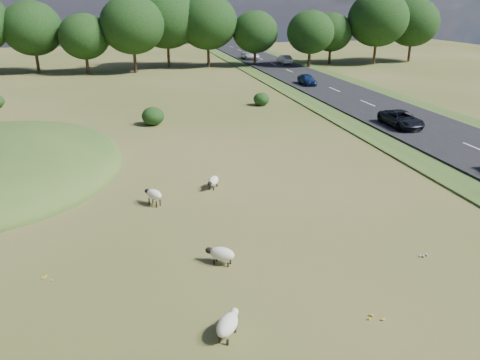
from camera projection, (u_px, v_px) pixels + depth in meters
name	position (u px, v px, depth m)	size (l,w,h in m)	color
ground	(173.00, 127.00, 39.22)	(160.00, 160.00, 0.00)	#3C5219
road	(342.00, 94.00, 52.59)	(8.00, 150.00, 0.25)	black
treeline	(139.00, 25.00, 68.82)	(96.28, 14.66, 11.70)	black
shrubs	(139.00, 107.00, 43.30)	(27.31, 12.14, 1.54)	black
sheep_0	(228.00, 324.00, 14.53)	(1.09, 1.32, 0.76)	beige
sheep_1	(213.00, 181.00, 26.18)	(0.95, 1.22, 0.69)	beige
sheep_2	(154.00, 194.00, 23.96)	(1.02, 1.18, 0.86)	beige
sheep_3	(221.00, 254.00, 18.61)	(1.26, 1.05, 0.73)	beige
car_0	(250.00, 55.00, 82.63)	(2.34, 5.08, 1.41)	white
car_1	(307.00, 79.00, 57.32)	(1.50, 3.73, 1.27)	navy
car_2	(284.00, 59.00, 76.48)	(1.47, 4.21, 1.39)	silver
car_4	(401.00, 119.00, 38.10)	(2.10, 4.54, 1.26)	black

